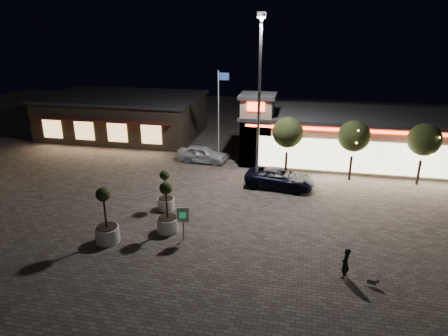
% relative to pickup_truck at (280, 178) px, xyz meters
% --- Properties ---
extents(ground, '(90.00, 90.00, 0.00)m').
position_rel_pickup_truck_xyz_m(ground, '(-3.68, -8.35, -0.72)').
color(ground, '#70645B').
rests_on(ground, ground).
extents(retail_building, '(20.40, 8.40, 6.10)m').
position_rel_pickup_truck_xyz_m(retail_building, '(5.82, 7.47, 1.49)').
color(retail_building, tan).
rests_on(retail_building, ground).
extents(restaurant_building, '(16.40, 11.00, 4.30)m').
position_rel_pickup_truck_xyz_m(restaurant_building, '(-17.68, 11.63, 1.44)').
color(restaurant_building, '#382D23').
rests_on(restaurant_building, ground).
extents(floodlight_pole, '(0.60, 0.40, 12.38)m').
position_rel_pickup_truck_xyz_m(floodlight_pole, '(-1.68, -0.35, 6.30)').
color(floodlight_pole, gray).
rests_on(floodlight_pole, ground).
extents(flagpole, '(0.95, 0.10, 8.00)m').
position_rel_pickup_truck_xyz_m(flagpole, '(-5.59, 4.65, 4.03)').
color(flagpole, white).
rests_on(flagpole, ground).
extents(string_tree_a, '(2.42, 2.42, 4.79)m').
position_rel_pickup_truck_xyz_m(string_tree_a, '(0.32, 2.65, 2.84)').
color(string_tree_a, '#332319').
rests_on(string_tree_a, ground).
extents(string_tree_b, '(2.42, 2.42, 4.79)m').
position_rel_pickup_truck_xyz_m(string_tree_b, '(5.32, 2.65, 2.84)').
color(string_tree_b, '#332319').
rests_on(string_tree_b, ground).
extents(string_tree_c, '(2.42, 2.42, 4.79)m').
position_rel_pickup_truck_xyz_m(string_tree_c, '(10.32, 2.65, 2.84)').
color(string_tree_c, '#332319').
rests_on(string_tree_c, ground).
extents(pickup_truck, '(5.40, 2.96, 1.43)m').
position_rel_pickup_truck_xyz_m(pickup_truck, '(0.00, 0.00, 0.00)').
color(pickup_truck, black).
rests_on(pickup_truck, ground).
extents(white_sedan, '(4.50, 2.06, 1.50)m').
position_rel_pickup_truck_xyz_m(white_sedan, '(-7.12, 4.37, 0.03)').
color(white_sedan, silver).
rests_on(white_sedan, ground).
extents(pedestrian, '(0.61, 0.69, 1.60)m').
position_rel_pickup_truck_xyz_m(pedestrian, '(3.92, -10.70, 0.08)').
color(pedestrian, black).
rests_on(pedestrian, ground).
extents(dog, '(0.55, 0.27, 0.29)m').
position_rel_pickup_truck_xyz_m(dog, '(5.22, -11.19, -0.43)').
color(dog, '#59514C').
rests_on(dog, ground).
extents(planter_left, '(1.11, 1.11, 2.74)m').
position_rel_pickup_truck_xyz_m(planter_left, '(-7.13, -5.22, 0.13)').
color(planter_left, white).
rests_on(planter_left, ground).
extents(planter_mid, '(1.35, 1.35, 3.32)m').
position_rel_pickup_truck_xyz_m(planter_mid, '(-8.98, -9.88, 0.31)').
color(planter_mid, white).
rests_on(planter_mid, ground).
extents(planter_right, '(1.28, 1.28, 3.14)m').
position_rel_pickup_truck_xyz_m(planter_right, '(-6.04, -8.02, 0.25)').
color(planter_right, white).
rests_on(planter_right, ground).
extents(valet_sign, '(0.67, 0.22, 2.05)m').
position_rel_pickup_truck_xyz_m(valet_sign, '(-4.80, -8.88, 0.72)').
color(valet_sign, gray).
rests_on(valet_sign, ground).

